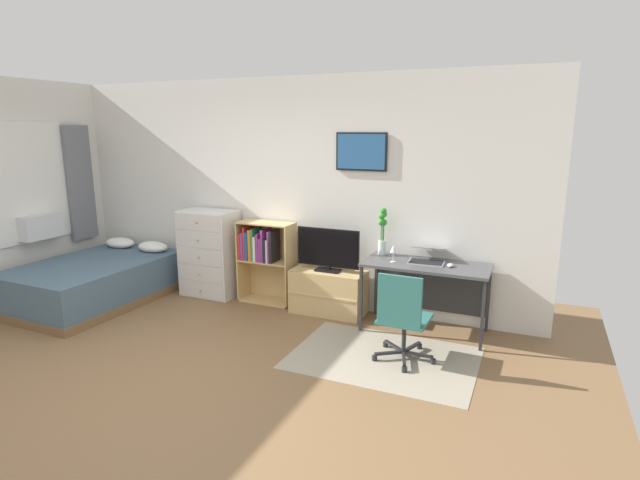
# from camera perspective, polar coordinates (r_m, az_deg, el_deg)

# --- Properties ---
(ground_plane) EXTENTS (7.20, 7.20, 0.00)m
(ground_plane) POSITION_cam_1_polar(r_m,az_deg,el_deg) (4.56, -18.57, -15.56)
(ground_plane) COLOR brown
(wall_back_with_posters) EXTENTS (6.12, 0.09, 2.70)m
(wall_back_with_posters) POSITION_cam_1_polar(r_m,az_deg,el_deg) (6.08, -3.92, 5.50)
(wall_back_with_posters) COLOR silver
(wall_back_with_posters) RESTS_ON ground_plane
(area_rug) EXTENTS (1.70, 1.20, 0.01)m
(area_rug) POSITION_cam_1_polar(r_m,az_deg,el_deg) (4.84, 7.26, -13.20)
(area_rug) COLOR #9E937F
(area_rug) RESTS_ON ground_plane
(bed) EXTENTS (1.35, 1.98, 0.64)m
(bed) POSITION_cam_1_polar(r_m,az_deg,el_deg) (6.81, -24.28, -4.25)
(bed) COLOR brown
(bed) RESTS_ON ground_plane
(dresser) EXTENTS (0.70, 0.46, 1.10)m
(dresser) POSITION_cam_1_polar(r_m,az_deg,el_deg) (6.50, -12.53, -1.50)
(dresser) COLOR silver
(dresser) RESTS_ON ground_plane
(bookshelf) EXTENTS (0.69, 0.30, 1.00)m
(bookshelf) POSITION_cam_1_polar(r_m,az_deg,el_deg) (6.14, -6.52, -1.56)
(bookshelf) COLOR tan
(bookshelf) RESTS_ON ground_plane
(tv_stand) EXTENTS (0.85, 0.41, 0.51)m
(tv_stand) POSITION_cam_1_polar(r_m,az_deg,el_deg) (5.81, 0.97, -5.93)
(tv_stand) COLOR tan
(tv_stand) RESTS_ON ground_plane
(television) EXTENTS (0.75, 0.16, 0.50)m
(television) POSITION_cam_1_polar(r_m,az_deg,el_deg) (5.65, 0.91, -1.18)
(television) COLOR black
(television) RESTS_ON tv_stand
(desk) EXTENTS (1.29, 0.59, 0.74)m
(desk) POSITION_cam_1_polar(r_m,az_deg,el_deg) (5.38, 12.17, -3.86)
(desk) COLOR #4C4C4F
(desk) RESTS_ON ground_plane
(office_chair) EXTENTS (0.56, 0.58, 0.86)m
(office_chair) POSITION_cam_1_polar(r_m,az_deg,el_deg) (4.61, 9.38, -8.51)
(office_chair) COLOR #232326
(office_chair) RESTS_ON ground_plane
(laptop) EXTENTS (0.39, 0.41, 0.16)m
(laptop) POSITION_cam_1_polar(r_m,az_deg,el_deg) (5.35, 12.19, -1.74)
(laptop) COLOR #B7B7BC
(laptop) RESTS_ON desk
(computer_mouse) EXTENTS (0.06, 0.10, 0.03)m
(computer_mouse) POSITION_cam_1_polar(r_m,az_deg,el_deg) (5.21, 14.71, -2.80)
(computer_mouse) COLOR silver
(computer_mouse) RESTS_ON desk
(bamboo_vase) EXTENTS (0.10, 0.10, 0.53)m
(bamboo_vase) POSITION_cam_1_polar(r_m,az_deg,el_deg) (5.50, 7.17, 1.07)
(bamboo_vase) COLOR silver
(bamboo_vase) RESTS_ON desk
(wine_glass) EXTENTS (0.07, 0.07, 0.18)m
(wine_glass) POSITION_cam_1_polar(r_m,az_deg,el_deg) (5.24, 8.40, -1.08)
(wine_glass) COLOR silver
(wine_glass) RESTS_ON desk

